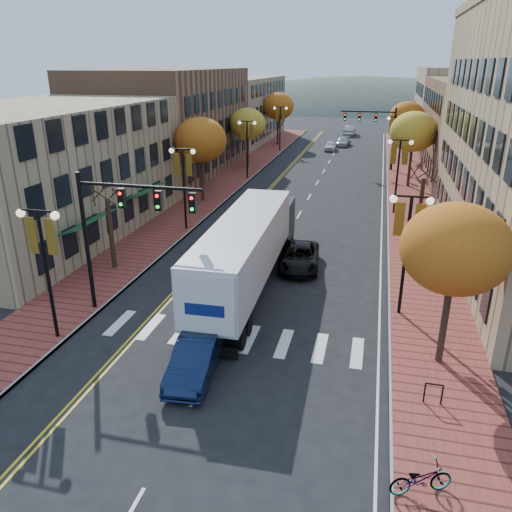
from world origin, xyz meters
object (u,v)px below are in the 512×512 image
Objects in this scene: semi_truck at (250,244)px; black_suv at (299,257)px; navy_sedan at (196,358)px; bicycle at (421,479)px.

semi_truck reaches higher than black_suv.
navy_sedan is at bearing -106.41° from black_suv.
navy_sedan is 2.39× the size of bicycle.
bicycle is (8.33, -13.10, -1.77)m from semi_truck.
bicycle is at bearing -75.25° from black_suv.
semi_truck is 3.36× the size of black_suv.
semi_truck is 3.72× the size of navy_sedan.
navy_sedan reaches higher than bicycle.
bicycle is (8.30, -4.22, -0.09)m from navy_sedan.
black_suv is at bearing 51.82° from semi_truck.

